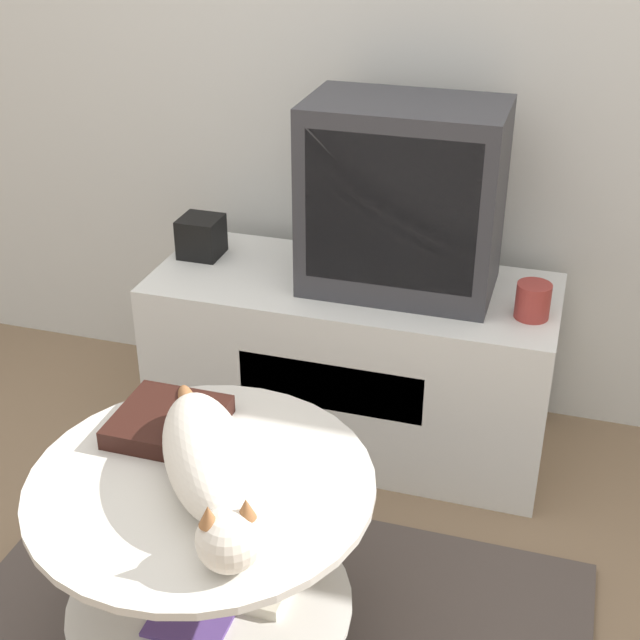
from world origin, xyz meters
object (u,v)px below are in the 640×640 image
object	(u,v)px
tv	(403,198)
dvd_box	(168,422)
speaker	(201,237)
cat	(208,465)

from	to	relation	value
tv	dvd_box	bearing A→B (deg)	-112.38
speaker	dvd_box	xyz separation A→B (m)	(0.28, -0.83, -0.06)
tv	cat	size ratio (longest dim) A/B	0.98
speaker	dvd_box	distance (m)	0.88
tv	speaker	size ratio (longest dim) A/B	4.35
dvd_box	tv	bearing A→B (deg)	67.62
speaker	cat	size ratio (longest dim) A/B	0.23
tv	dvd_box	world-z (taller)	tv
dvd_box	cat	world-z (taller)	cat
dvd_box	cat	size ratio (longest dim) A/B	0.42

